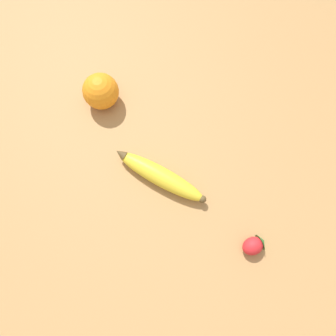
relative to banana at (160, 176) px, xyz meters
name	(u,v)px	position (x,y,z in m)	size (l,w,h in m)	color
ground_plane	(157,215)	(0.08, 0.03, -0.02)	(3.00, 3.00, 0.00)	#A87A47
banana	(160,176)	(0.00, 0.00, 0.00)	(0.07, 0.23, 0.04)	yellow
orange	(101,91)	(-0.13, -0.21, 0.02)	(0.08, 0.08, 0.08)	orange
strawberry	(254,245)	(0.06, 0.24, 0.00)	(0.06, 0.06, 0.04)	red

